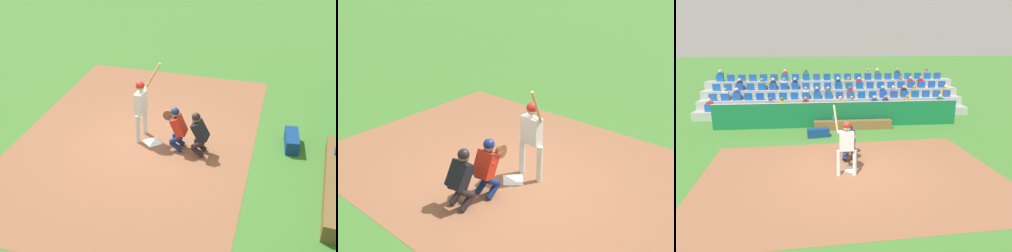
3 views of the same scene
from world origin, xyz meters
TOP-DOWN VIEW (x-y plane):
  - ground_plane at (0.00, 0.00)m, footprint 160.00×160.00m
  - infield_dirt_patch at (0.00, 0.50)m, footprint 10.03×7.11m
  - home_plate_marker at (0.00, 0.00)m, footprint 0.62×0.62m
  - batter_at_plate at (0.18, 0.39)m, footprint 0.73×0.62m
  - catcher_crouching at (-0.03, -0.73)m, footprint 0.47×0.72m
  - home_plate_umpire at (-0.11, -1.38)m, footprint 0.46×0.49m
  - dugout_bench at (-0.71, -4.95)m, footprint 3.86×0.40m
  - water_bottle_on_bench at (0.27, -4.96)m, footprint 0.07×0.07m
  - equipment_duffel_bag at (1.02, -3.81)m, footprint 1.02×0.49m

SIDE VIEW (x-z plane):
  - ground_plane at x=0.00m, z-range 0.00..0.00m
  - infield_dirt_patch at x=0.00m, z-range 0.00..0.01m
  - home_plate_marker at x=0.00m, z-range 0.01..0.02m
  - equipment_duffel_bag at x=1.02m, z-range 0.00..0.39m
  - dugout_bench at x=-0.71m, z-range 0.00..0.44m
  - water_bottle_on_bench at x=0.27m, z-range 0.44..0.70m
  - home_plate_umpire at x=-0.11m, z-range 0.06..1.33m
  - catcher_crouching at x=-0.03m, z-range 0.07..1.36m
  - batter_at_plate at x=0.18m, z-range 0.00..2.28m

